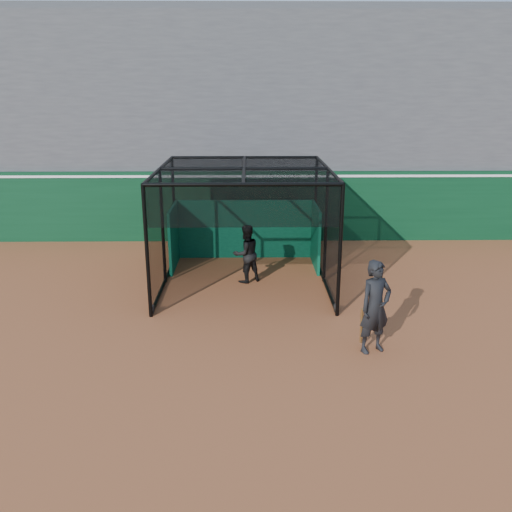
{
  "coord_description": "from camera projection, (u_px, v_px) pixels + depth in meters",
  "views": [
    {
      "loc": [
        0.11,
        -10.56,
        5.35
      ],
      "look_at": [
        0.29,
        2.0,
        1.4
      ],
      "focal_mm": 38.0,
      "sensor_mm": 36.0,
      "label": 1
    }
  ],
  "objects": [
    {
      "name": "on_deck_player",
      "position": [
        375.0,
        307.0,
        11.16
      ],
      "size": [
        0.86,
        0.73,
        2.0
      ],
      "color": "black",
      "rests_on": "ground"
    },
    {
      "name": "ground",
      "position": [
        244.0,
        346.0,
        11.68
      ],
      "size": [
        120.0,
        120.0,
        0.0
      ],
      "primitive_type": "plane",
      "color": "#964F2B",
      "rests_on": "ground"
    },
    {
      "name": "batting_cage",
      "position": [
        244.0,
        227.0,
        15.04
      ],
      "size": [
        4.63,
        4.96,
        3.23
      ],
      "color": "black",
      "rests_on": "ground"
    },
    {
      "name": "grandstand",
      "position": [
        245.0,
        109.0,
        22.04
      ],
      "size": [
        50.0,
        7.85,
        8.95
      ],
      "color": "#4C4C4F",
      "rests_on": "ground"
    },
    {
      "name": "outfield_wall",
      "position": [
        245.0,
        205.0,
        19.4
      ],
      "size": [
        50.0,
        0.5,
        2.5
      ],
      "color": "#0A371C",
      "rests_on": "ground"
    },
    {
      "name": "batter",
      "position": [
        246.0,
        254.0,
        15.27
      ],
      "size": [
        1.02,
        0.96,
        1.67
      ],
      "primitive_type": "imported",
      "rotation": [
        0.0,
        0.0,
        3.68
      ],
      "color": "black",
      "rests_on": "ground"
    }
  ]
}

